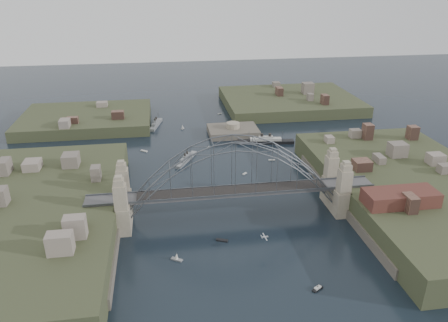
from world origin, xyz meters
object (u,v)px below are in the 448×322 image
(bridge, at_px, (233,178))
(naval_cruiser_far, at_px, (156,124))
(ocean_liner, at_px, (266,141))
(fort_island, at_px, (233,135))
(wharf_shed, at_px, (400,198))
(naval_cruiser_near, at_px, (186,159))

(bridge, bearing_deg, naval_cruiser_far, 104.35)
(naval_cruiser_far, relative_size, ocean_liner, 0.69)
(bridge, relative_size, fort_island, 3.82)
(naval_cruiser_far, height_order, ocean_liner, ocean_liner)
(bridge, xyz_separation_m, fort_island, (12.00, 70.00, -12.66))
(wharf_shed, bearing_deg, ocean_liner, 105.91)
(wharf_shed, distance_m, naval_cruiser_near, 79.69)
(ocean_liner, bearing_deg, fort_island, 131.82)
(ocean_liner, bearing_deg, wharf_shed, -74.09)
(fort_island, xyz_separation_m, wharf_shed, (32.00, -84.00, 10.34))
(naval_cruiser_near, distance_m, naval_cruiser_far, 45.19)
(naval_cruiser_near, xyz_separation_m, ocean_liner, (34.74, 13.77, 0.17))
(fort_island, distance_m, ocean_liner, 17.78)
(bridge, bearing_deg, naval_cruiser_near, 104.23)
(naval_cruiser_near, bearing_deg, naval_cruiser_far, 104.46)
(fort_island, relative_size, wharf_shed, 1.10)
(naval_cruiser_near, relative_size, ocean_liner, 0.63)
(naval_cruiser_near, bearing_deg, bridge, -75.77)
(fort_island, distance_m, wharf_shed, 90.48)
(fort_island, height_order, naval_cruiser_far, fort_island)
(fort_island, height_order, naval_cruiser_near, fort_island)
(wharf_shed, relative_size, naval_cruiser_far, 1.20)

